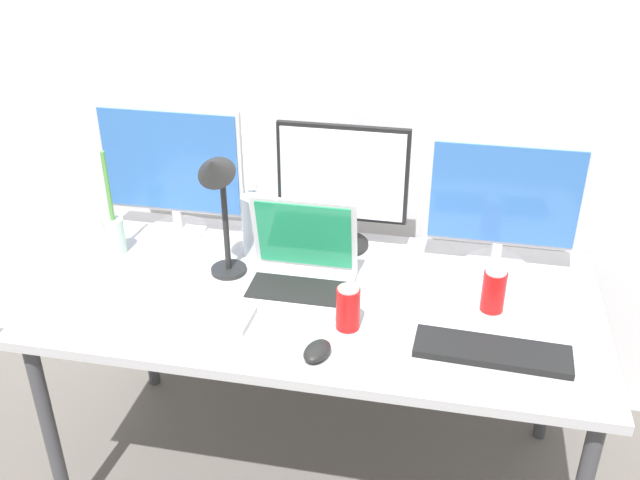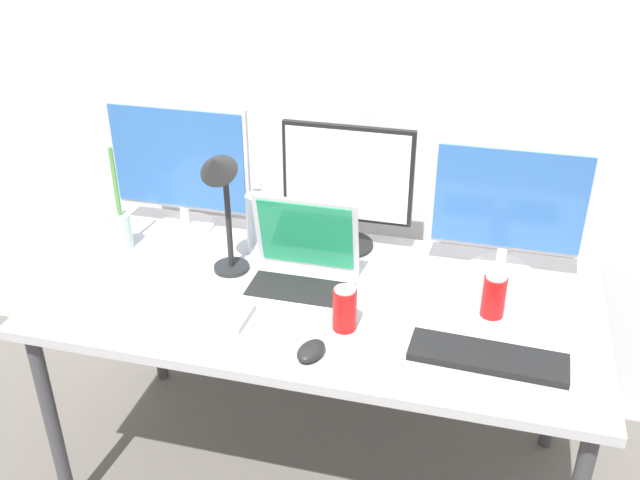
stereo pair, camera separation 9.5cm
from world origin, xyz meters
name	(u,v)px [view 2 (the right image)]	position (x,y,z in m)	size (l,w,h in m)	color
ground_plane	(320,474)	(0.00, 0.00, 0.00)	(16.00, 16.00, 0.00)	#5B5651
wall_back	(365,55)	(0.00, 0.59, 1.30)	(7.00, 0.08, 2.60)	silver
work_desk	(320,310)	(0.00, 0.00, 0.68)	(1.62, 0.80, 0.74)	#424247
monitor_left	(180,165)	(-0.56, 0.29, 0.97)	(0.48, 0.19, 0.44)	silver
monitor_center	(347,183)	(0.01, 0.30, 0.97)	(0.42, 0.18, 0.42)	black
monitor_right	(508,206)	(0.51, 0.27, 0.96)	(0.46, 0.18, 0.42)	silver
laptop_silver	(301,268)	(-0.07, 0.03, 0.80)	(0.32, 0.26, 0.27)	silver
keyboard_main	(488,357)	(0.49, -0.20, 0.75)	(0.40, 0.12, 0.02)	black
keyboard_aux	(178,308)	(-0.37, -0.19, 0.75)	(0.42, 0.12, 0.02)	#B2B2B7
mouse_by_keyboard	(311,351)	(0.05, -0.29, 0.76)	(0.06, 0.10, 0.03)	black
water_bottle	(258,220)	(-0.25, 0.19, 0.86)	(0.08, 0.08, 0.25)	silver
soda_can_near_keyboard	(494,296)	(0.49, 0.02, 0.80)	(0.07, 0.07, 0.13)	red
soda_can_by_laptop	(345,309)	(0.11, -0.15, 0.80)	(0.07, 0.07, 0.13)	red
bamboo_vase	(122,226)	(-0.70, 0.11, 0.81)	(0.06, 0.06, 0.35)	#B2D1B7
desk_lamp	(220,190)	(-0.30, 0.02, 1.03)	(0.11, 0.18, 0.43)	black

